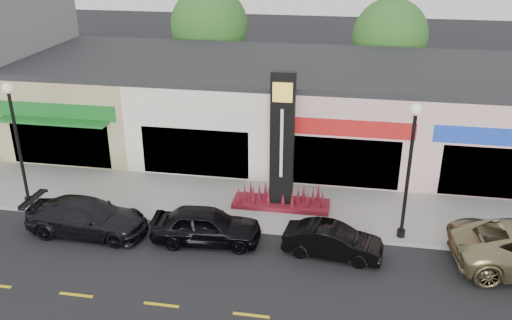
% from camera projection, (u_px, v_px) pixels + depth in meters
% --- Properties ---
extents(ground, '(120.00, 120.00, 0.00)m').
position_uv_depth(ground, '(188.00, 255.00, 20.46)').
color(ground, black).
rests_on(ground, ground).
extents(sidewalk, '(52.00, 4.30, 0.15)m').
position_uv_depth(sidewalk, '(215.00, 200.00, 24.36)').
color(sidewalk, gray).
rests_on(sidewalk, ground).
extents(curb, '(52.00, 0.20, 0.15)m').
position_uv_depth(curb, '(202.00, 225.00, 22.33)').
color(curb, gray).
rests_on(curb, ground).
extents(shop_beige, '(7.00, 10.85, 4.80)m').
position_uv_depth(shop_beige, '(100.00, 96.00, 31.21)').
color(shop_beige, tan).
rests_on(shop_beige, ground).
extents(shop_cream, '(7.00, 10.01, 4.80)m').
position_uv_depth(shop_cream, '(219.00, 102.00, 30.11)').
color(shop_cream, silver).
rests_on(shop_cream, ground).
extents(shop_pink_w, '(7.00, 10.01, 4.80)m').
position_uv_depth(shop_pink_w, '(346.00, 109.00, 29.00)').
color(shop_pink_w, beige).
rests_on(shop_pink_w, ground).
extents(shop_pink_e, '(7.00, 10.01, 4.80)m').
position_uv_depth(shop_pink_e, '(483.00, 116.00, 27.89)').
color(shop_pink_e, beige).
rests_on(shop_pink_e, ground).
extents(tree_rear_west, '(5.20, 5.20, 7.83)m').
position_uv_depth(tree_rear_west, '(209.00, 25.00, 36.63)').
color(tree_rear_west, '#382619').
rests_on(tree_rear_west, ground).
extents(tree_rear_mid, '(4.80, 4.80, 7.29)m').
position_uv_depth(tree_rear_mid, '(390.00, 36.00, 34.87)').
color(tree_rear_mid, '#382619').
rests_on(tree_rear_mid, ground).
extents(lamp_west_near, '(0.44, 0.44, 5.47)m').
position_uv_depth(lamp_west_near, '(16.00, 133.00, 22.60)').
color(lamp_west_near, black).
rests_on(lamp_west_near, sidewalk).
extents(lamp_east_near, '(0.44, 0.44, 5.47)m').
position_uv_depth(lamp_east_near, '(410.00, 159.00, 20.07)').
color(lamp_east_near, black).
rests_on(lamp_east_near, sidewalk).
extents(pylon_sign, '(4.20, 1.30, 6.00)m').
position_uv_depth(pylon_sign, '(282.00, 161.00, 22.87)').
color(pylon_sign, '#590F15').
rests_on(pylon_sign, sidewalk).
extents(car_dark_sedan, '(2.08, 4.92, 1.42)m').
position_uv_depth(car_dark_sedan, '(87.00, 217.00, 21.65)').
color(car_dark_sedan, black).
rests_on(car_dark_sedan, ground).
extents(car_black_sedan, '(2.04, 4.39, 1.45)m').
position_uv_depth(car_black_sedan, '(206.00, 225.00, 21.03)').
color(car_black_sedan, black).
rests_on(car_black_sedan, ground).
extents(car_black_conv, '(1.74, 3.82, 1.22)m').
position_uv_depth(car_black_conv, '(333.00, 241.00, 20.20)').
color(car_black_conv, black).
rests_on(car_black_conv, ground).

